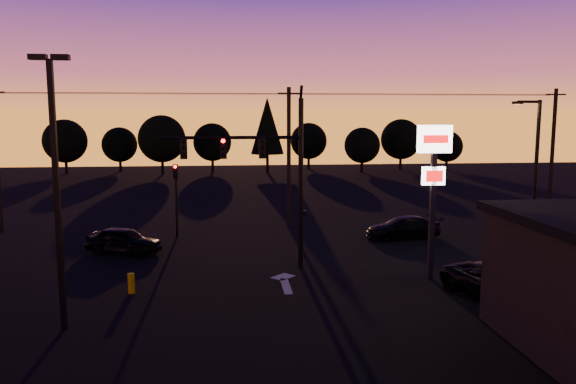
{
  "coord_description": "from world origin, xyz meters",
  "views": [
    {
      "loc": [
        -1.84,
        -21.97,
        7.21
      ],
      "look_at": [
        1.0,
        5.0,
        3.5
      ],
      "focal_mm": 35.0,
      "sensor_mm": 36.0,
      "label": 1
    }
  ],
  "objects_px": {
    "secondary_signal": "(176,189)",
    "parking_lot_light": "(56,175)",
    "streetlight": "(534,170)",
    "car_right": "(403,227)",
    "pylon_sign": "(434,169)",
    "car_left": "(123,240)",
    "bollard": "(131,283)",
    "traffic_signal_mast": "(267,165)",
    "suv_parked": "(499,283)"
  },
  "relations": [
    {
      "from": "traffic_signal_mast",
      "to": "bollard",
      "type": "distance_m",
      "value": 8.03
    },
    {
      "from": "streetlight",
      "to": "car_right",
      "type": "xyz_separation_m",
      "value": [
        -5.58,
        4.17,
        -3.78
      ]
    },
    {
      "from": "parking_lot_light",
      "to": "car_left",
      "type": "bearing_deg",
      "value": 89.64
    },
    {
      "from": "streetlight",
      "to": "suv_parked",
      "type": "height_order",
      "value": "streetlight"
    },
    {
      "from": "secondary_signal",
      "to": "suv_parked",
      "type": "distance_m",
      "value": 19.04
    },
    {
      "from": "traffic_signal_mast",
      "to": "streetlight",
      "type": "xyz_separation_m",
      "value": [
        14.01,
        1.51,
        -0.52
      ]
    },
    {
      "from": "pylon_sign",
      "to": "car_right",
      "type": "height_order",
      "value": "pylon_sign"
    },
    {
      "from": "pylon_sign",
      "to": "suv_parked",
      "type": "distance_m",
      "value": 5.51
    },
    {
      "from": "streetlight",
      "to": "car_right",
      "type": "distance_m",
      "value": 7.92
    },
    {
      "from": "suv_parked",
      "to": "pylon_sign",
      "type": "bearing_deg",
      "value": 99.65
    },
    {
      "from": "traffic_signal_mast",
      "to": "car_right",
      "type": "bearing_deg",
      "value": 33.95
    },
    {
      "from": "traffic_signal_mast",
      "to": "bollard",
      "type": "relative_size",
      "value": 10.36
    },
    {
      "from": "streetlight",
      "to": "car_right",
      "type": "height_order",
      "value": "streetlight"
    },
    {
      "from": "secondary_signal",
      "to": "car_right",
      "type": "distance_m",
      "value": 13.63
    },
    {
      "from": "secondary_signal",
      "to": "parking_lot_light",
      "type": "bearing_deg",
      "value": -99.79
    },
    {
      "from": "secondary_signal",
      "to": "pylon_sign",
      "type": "bearing_deg",
      "value": -39.77
    },
    {
      "from": "secondary_signal",
      "to": "bollard",
      "type": "relative_size",
      "value": 5.25
    },
    {
      "from": "parking_lot_light",
      "to": "suv_parked",
      "type": "distance_m",
      "value": 16.85
    },
    {
      "from": "car_left",
      "to": "bollard",
      "type": "bearing_deg",
      "value": -143.62
    },
    {
      "from": "traffic_signal_mast",
      "to": "streetlight",
      "type": "height_order",
      "value": "traffic_signal_mast"
    },
    {
      "from": "secondary_signal",
      "to": "streetlight",
      "type": "distance_m",
      "value": 19.89
    },
    {
      "from": "bollard",
      "to": "car_left",
      "type": "height_order",
      "value": "car_left"
    },
    {
      "from": "traffic_signal_mast",
      "to": "car_right",
      "type": "distance_m",
      "value": 11.03
    },
    {
      "from": "bollard",
      "to": "car_left",
      "type": "distance_m",
      "value": 7.08
    },
    {
      "from": "secondary_signal",
      "to": "car_left",
      "type": "height_order",
      "value": "secondary_signal"
    },
    {
      "from": "bollard",
      "to": "car_left",
      "type": "relative_size",
      "value": 0.2
    },
    {
      "from": "secondary_signal",
      "to": "car_right",
      "type": "height_order",
      "value": "secondary_signal"
    },
    {
      "from": "parking_lot_light",
      "to": "pylon_sign",
      "type": "bearing_deg",
      "value": 17.23
    },
    {
      "from": "pylon_sign",
      "to": "streetlight",
      "type": "bearing_deg",
      "value": 30.08
    },
    {
      "from": "traffic_signal_mast",
      "to": "pylon_sign",
      "type": "xyz_separation_m",
      "value": [
        7.1,
        -2.49,
        -0.02
      ]
    },
    {
      "from": "secondary_signal",
      "to": "parking_lot_light",
      "type": "relative_size",
      "value": 0.48
    },
    {
      "from": "secondary_signal",
      "to": "bollard",
      "type": "xyz_separation_m",
      "value": [
        -0.89,
        -10.75,
        -2.45
      ]
    },
    {
      "from": "streetlight",
      "to": "car_left",
      "type": "height_order",
      "value": "streetlight"
    },
    {
      "from": "parking_lot_light",
      "to": "car_left",
      "type": "height_order",
      "value": "parking_lot_light"
    },
    {
      "from": "traffic_signal_mast",
      "to": "car_left",
      "type": "xyz_separation_m",
      "value": [
        -7.33,
        3.65,
        -4.24
      ]
    },
    {
      "from": "bollard",
      "to": "car_left",
      "type": "xyz_separation_m",
      "value": [
        -1.55,
        6.91,
        0.28
      ]
    },
    {
      "from": "traffic_signal_mast",
      "to": "pylon_sign",
      "type": "bearing_deg",
      "value": -19.36
    },
    {
      "from": "car_left",
      "to": "car_right",
      "type": "bearing_deg",
      "value": -58.94
    },
    {
      "from": "suv_parked",
      "to": "car_left",
      "type": "bearing_deg",
      "value": 131.78
    },
    {
      "from": "parking_lot_light",
      "to": "pylon_sign",
      "type": "relative_size",
      "value": 1.34
    },
    {
      "from": "parking_lot_light",
      "to": "streetlight",
      "type": "bearing_deg",
      "value": 21.65
    },
    {
      "from": "traffic_signal_mast",
      "to": "parking_lot_light",
      "type": "xyz_separation_m",
      "value": [
        -7.4,
        -6.99,
        0.33
      ]
    },
    {
      "from": "secondary_signal",
      "to": "pylon_sign",
      "type": "distance_m",
      "value": 15.75
    },
    {
      "from": "parking_lot_light",
      "to": "car_left",
      "type": "xyz_separation_m",
      "value": [
        0.07,
        10.65,
        -4.58
      ]
    },
    {
      "from": "traffic_signal_mast",
      "to": "bollard",
      "type": "xyz_separation_m",
      "value": [
        -5.79,
        -3.25,
        -4.52
      ]
    },
    {
      "from": "pylon_sign",
      "to": "car_right",
      "type": "distance_m",
      "value": 9.31
    },
    {
      "from": "car_left",
      "to": "car_right",
      "type": "relative_size",
      "value": 0.91
    },
    {
      "from": "pylon_sign",
      "to": "car_left",
      "type": "relative_size",
      "value": 1.67
    },
    {
      "from": "pylon_sign",
      "to": "car_left",
      "type": "height_order",
      "value": "pylon_sign"
    },
    {
      "from": "traffic_signal_mast",
      "to": "secondary_signal",
      "type": "bearing_deg",
      "value": 123.19
    }
  ]
}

